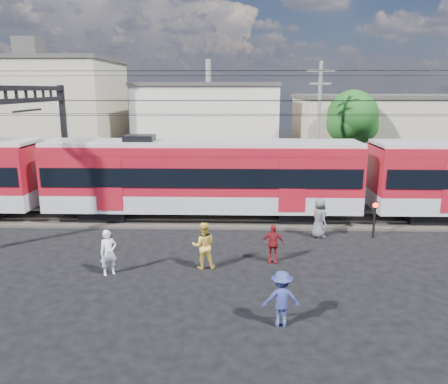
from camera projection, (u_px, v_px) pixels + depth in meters
The scene contains 17 objects.
ground at pixel (219, 286), 15.36m from camera, with size 120.00×120.00×0.00m, color black.
track_bed at pixel (225, 219), 23.13m from camera, with size 70.00×3.40×0.12m, color #2D2823.
rail_near at pixel (224, 221), 22.37m from camera, with size 70.00×0.12×0.12m, color #59544C.
rail_far at pixel (225, 213), 23.83m from camera, with size 70.00×0.12×0.12m, color #59544C.
commuter_train at pixel (207, 175), 22.62m from camera, with size 50.30×3.08×4.17m.
catenary at pixel (55, 122), 22.20m from camera, with size 70.00×9.30×7.52m.
building_west at pixel (35, 114), 38.09m from camera, with size 14.28×10.20×9.30m.
building_midwest at pixel (209, 123), 40.84m from camera, with size 12.24×12.24×7.30m.
building_mideast at pixel (392, 132), 37.60m from camera, with size 16.32×10.20×6.30m.
utility_pole_mid at pixel (318, 124), 28.75m from camera, with size 1.80×0.24×8.50m.
tree_near at pixel (355, 119), 31.64m from camera, with size 3.82×3.64×6.72m.
pedestrian_a at pixel (108, 253), 16.16m from camera, with size 0.63×0.41×1.72m, color silver.
pedestrian_b at pixel (204, 245), 16.71m from camera, with size 0.90×0.70×1.85m, color gold.
pedestrian_c at pixel (281, 299), 12.63m from camera, with size 1.10×0.63×1.70m, color navy.
pedestrian_d at pixel (273, 244), 17.30m from camera, with size 0.93×0.39×1.58m, color maroon.
pedestrian_e at pixel (319, 218), 20.24m from camera, with size 0.92×0.60×1.88m, color #55555A.
crossing_signal at pixel (375, 213), 20.07m from camera, with size 0.25×0.25×1.74m.
Camera 1 is at (0.58, -14.17, 6.77)m, focal length 35.00 mm.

